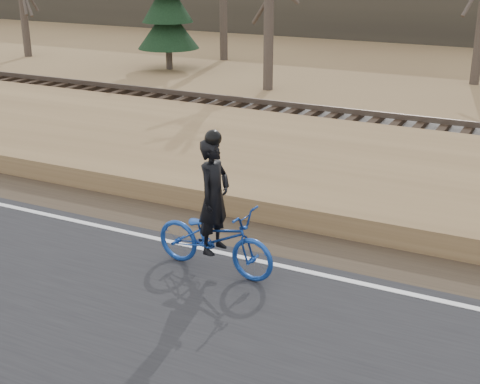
% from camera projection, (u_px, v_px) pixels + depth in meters
% --- Properties ---
extents(ground, '(120.00, 120.00, 0.00)m').
position_uv_depth(ground, '(37.00, 220.00, 12.83)').
color(ground, olive).
rests_on(ground, ground).
extents(edge_line, '(120.00, 0.12, 0.01)m').
position_uv_depth(edge_line, '(43.00, 214.00, 12.98)').
color(edge_line, silver).
rests_on(edge_line, road).
extents(shoulder, '(120.00, 1.60, 0.04)m').
position_uv_depth(shoulder, '(77.00, 200.00, 13.83)').
color(shoulder, '#473A2B').
rests_on(shoulder, ground).
extents(embankment, '(120.00, 5.00, 0.44)m').
position_uv_depth(embankment, '(157.00, 153.00, 16.28)').
color(embankment, olive).
rests_on(embankment, ground).
extents(ballast, '(120.00, 3.00, 0.45)m').
position_uv_depth(ballast, '(229.00, 119.00, 19.47)').
color(ballast, slate).
rests_on(ballast, ground).
extents(railroad, '(120.00, 2.40, 0.29)m').
position_uv_depth(railroad, '(229.00, 109.00, 19.36)').
color(railroad, black).
rests_on(railroad, ballast).
extents(cyclist, '(2.16, 0.87, 2.32)m').
position_uv_depth(cyclist, '(214.00, 228.00, 10.49)').
color(cyclist, navy).
rests_on(cyclist, road).
extents(conifer, '(2.60, 2.60, 5.87)m').
position_uv_depth(conifer, '(167.00, 2.00, 27.75)').
color(conifer, '#4C4138').
rests_on(conifer, ground).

